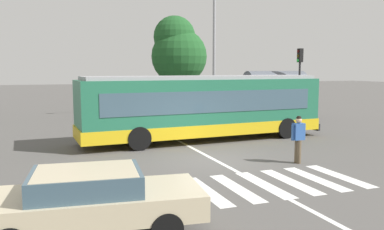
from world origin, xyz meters
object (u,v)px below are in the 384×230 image
(parked_car_charcoal, at_px, (147,105))
(twin_arm_street_lamp, at_px, (214,31))
(traffic_light_far_corner, at_px, (300,72))
(background_tree_right, at_px, (178,51))
(bus_stop_shelter, at_px, (275,83))
(parked_car_silver, at_px, (181,103))
(parked_car_teal, at_px, (112,106))
(city_transit_bus, at_px, (203,107))
(pedestrian_crossing_street, at_px, (298,137))
(foreground_sedan, at_px, (90,198))

(parked_car_charcoal, bearing_deg, twin_arm_street_lamp, -33.48)
(traffic_light_far_corner, xyz_separation_m, background_tree_right, (-4.64, 11.52, 1.82))
(bus_stop_shelter, bearing_deg, parked_car_charcoal, 147.55)
(parked_car_charcoal, relative_size, traffic_light_far_corner, 0.99)
(parked_car_silver, bearing_deg, background_tree_right, 73.87)
(traffic_light_far_corner, distance_m, twin_arm_street_lamp, 6.47)
(parked_car_charcoal, bearing_deg, parked_car_teal, -175.51)
(city_transit_bus, height_order, pedestrian_crossing_street, city_transit_bus)
(traffic_light_far_corner, relative_size, twin_arm_street_lamp, 0.48)
(pedestrian_crossing_street, height_order, parked_car_charcoal, pedestrian_crossing_street)
(parked_car_charcoal, bearing_deg, traffic_light_far_corner, -35.03)
(parked_car_silver, relative_size, bus_stop_shelter, 1.07)
(traffic_light_far_corner, height_order, bus_stop_shelter, traffic_light_far_corner)
(city_transit_bus, distance_m, pedestrian_crossing_street, 5.77)
(background_tree_right, bearing_deg, twin_arm_street_lamp, -90.26)
(pedestrian_crossing_street, relative_size, foreground_sedan, 0.37)
(pedestrian_crossing_street, height_order, parked_car_teal, pedestrian_crossing_street)
(traffic_light_far_corner, bearing_deg, bus_stop_shelter, 130.39)
(traffic_light_far_corner, distance_m, bus_stop_shelter, 1.82)
(pedestrian_crossing_street, height_order, bus_stop_shelter, bus_stop_shelter)
(city_transit_bus, distance_m, parked_car_teal, 11.22)
(city_transit_bus, relative_size, background_tree_right, 1.48)
(pedestrian_crossing_street, relative_size, parked_car_charcoal, 0.37)
(parked_car_silver, relative_size, background_tree_right, 0.58)
(pedestrian_crossing_street, xyz_separation_m, parked_car_teal, (-3.96, 16.46, -0.20))
(bus_stop_shelter, distance_m, background_tree_right, 11.16)
(parked_car_silver, relative_size, traffic_light_far_corner, 0.99)
(pedestrian_crossing_street, xyz_separation_m, foreground_sedan, (-7.69, -3.77, -0.20))
(pedestrian_crossing_street, bearing_deg, foreground_sedan, -153.90)
(bus_stop_shelter, bearing_deg, twin_arm_street_lamp, 148.79)
(foreground_sedan, height_order, parked_car_silver, same)
(twin_arm_street_lamp, bearing_deg, foreground_sedan, -120.67)
(foreground_sedan, relative_size, bus_stop_shelter, 1.07)
(city_transit_bus, bearing_deg, pedestrian_crossing_street, -75.79)
(bus_stop_shelter, xyz_separation_m, twin_arm_street_lamp, (-3.60, 2.18, 3.60))
(twin_arm_street_lamp, relative_size, background_tree_right, 1.22)
(city_transit_bus, relative_size, parked_car_silver, 2.56)
(parked_car_charcoal, height_order, twin_arm_street_lamp, twin_arm_street_lamp)
(city_transit_bus, bearing_deg, twin_arm_street_lamp, 63.29)
(parked_car_teal, xyz_separation_m, twin_arm_street_lamp, (6.74, -2.57, 5.25))
(parked_car_teal, distance_m, background_tree_right, 9.70)
(foreground_sedan, relative_size, parked_car_silver, 1.00)
(parked_car_silver, bearing_deg, foreground_sedan, -113.63)
(parked_car_charcoal, bearing_deg, pedestrian_crossing_street, -85.16)
(parked_car_teal, xyz_separation_m, traffic_light_far_corner, (11.41, -6.02, 2.40))
(bus_stop_shelter, bearing_deg, background_tree_right, 109.17)
(pedestrian_crossing_street, xyz_separation_m, traffic_light_far_corner, (7.46, 10.44, 2.20))
(city_transit_bus, distance_m, parked_car_silver, 11.69)
(foreground_sedan, relative_size, background_tree_right, 0.58)
(pedestrian_crossing_street, xyz_separation_m, twin_arm_street_lamp, (2.78, 13.88, 5.04))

